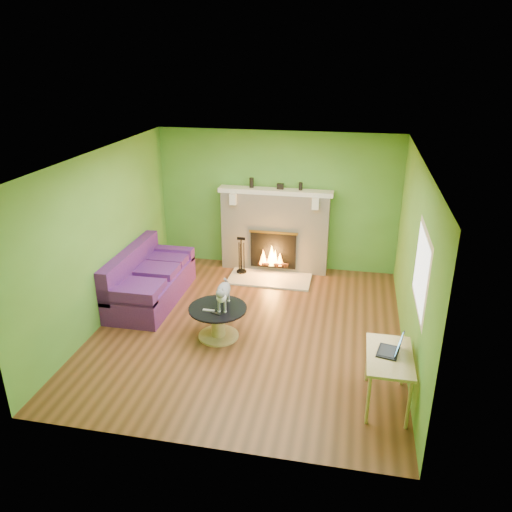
# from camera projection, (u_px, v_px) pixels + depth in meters

# --- Properties ---
(floor) EXTENTS (5.00, 5.00, 0.00)m
(floor) POSITION_uv_depth(u_px,v_px,m) (249.00, 328.00, 7.57)
(floor) COLOR #532F17
(floor) RESTS_ON ground
(ceiling) EXTENTS (5.00, 5.00, 0.00)m
(ceiling) POSITION_uv_depth(u_px,v_px,m) (248.00, 157.00, 6.58)
(ceiling) COLOR white
(ceiling) RESTS_ON wall_back
(wall_back) EXTENTS (5.00, 0.00, 5.00)m
(wall_back) POSITION_uv_depth(u_px,v_px,m) (277.00, 201.00, 9.34)
(wall_back) COLOR #4E882C
(wall_back) RESTS_ON floor
(wall_front) EXTENTS (5.00, 0.00, 5.00)m
(wall_front) POSITION_uv_depth(u_px,v_px,m) (194.00, 342.00, 4.81)
(wall_front) COLOR #4E882C
(wall_front) RESTS_ON floor
(wall_left) EXTENTS (0.00, 5.00, 5.00)m
(wall_left) POSITION_uv_depth(u_px,v_px,m) (103.00, 238.00, 7.49)
(wall_left) COLOR #4E882C
(wall_left) RESTS_ON floor
(wall_right) EXTENTS (0.00, 5.00, 5.00)m
(wall_right) POSITION_uv_depth(u_px,v_px,m) (413.00, 261.00, 6.66)
(wall_right) COLOR #4E882C
(wall_right) RESTS_ON floor
(window_frame) EXTENTS (0.00, 1.20, 1.20)m
(window_frame) POSITION_uv_depth(u_px,v_px,m) (422.00, 271.00, 5.76)
(window_frame) COLOR silver
(window_frame) RESTS_ON wall_right
(window_pane) EXTENTS (0.00, 1.06, 1.06)m
(window_pane) POSITION_uv_depth(u_px,v_px,m) (421.00, 271.00, 5.76)
(window_pane) COLOR white
(window_pane) RESTS_ON wall_right
(fireplace) EXTENTS (2.10, 0.46, 1.58)m
(fireplace) POSITION_uv_depth(u_px,v_px,m) (275.00, 231.00, 9.38)
(fireplace) COLOR beige
(fireplace) RESTS_ON floor
(hearth) EXTENTS (1.50, 0.75, 0.03)m
(hearth) POSITION_uv_depth(u_px,v_px,m) (270.00, 279.00, 9.20)
(hearth) COLOR beige
(hearth) RESTS_ON floor
(mantel) EXTENTS (2.10, 0.28, 0.08)m
(mantel) POSITION_uv_depth(u_px,v_px,m) (275.00, 191.00, 9.07)
(mantel) COLOR silver
(mantel) RESTS_ON fireplace
(sofa) EXTENTS (0.89, 1.97, 0.88)m
(sofa) POSITION_uv_depth(u_px,v_px,m) (148.00, 281.00, 8.33)
(sofa) COLOR #421960
(sofa) RESTS_ON floor
(coffee_table) EXTENTS (0.85, 0.85, 0.48)m
(coffee_table) POSITION_uv_depth(u_px,v_px,m) (218.00, 320.00, 7.25)
(coffee_table) COLOR tan
(coffee_table) RESTS_ON floor
(desk) EXTENTS (0.52, 0.90, 0.67)m
(desk) POSITION_uv_depth(u_px,v_px,m) (389.00, 361.00, 5.75)
(desk) COLOR tan
(desk) RESTS_ON floor
(cat) EXTENTS (0.31, 0.69, 0.42)m
(cat) POSITION_uv_depth(u_px,v_px,m) (224.00, 294.00, 7.13)
(cat) COLOR slate
(cat) RESTS_ON coffee_table
(remote_silver) EXTENTS (0.17, 0.05, 0.02)m
(remote_silver) POSITION_uv_depth(u_px,v_px,m) (209.00, 310.00, 7.08)
(remote_silver) COLOR gray
(remote_silver) RESTS_ON coffee_table
(remote_black) EXTENTS (0.16, 0.09, 0.02)m
(remote_black) POSITION_uv_depth(u_px,v_px,m) (216.00, 313.00, 7.00)
(remote_black) COLOR black
(remote_black) RESTS_ON coffee_table
(laptop) EXTENTS (0.33, 0.36, 0.23)m
(laptop) POSITION_uv_depth(u_px,v_px,m) (389.00, 344.00, 5.72)
(laptop) COLOR black
(laptop) RESTS_ON desk
(fire_tools) EXTENTS (0.19, 0.19, 0.70)m
(fire_tools) POSITION_uv_depth(u_px,v_px,m) (241.00, 255.00, 9.30)
(fire_tools) COLOR black
(fire_tools) RESTS_ON hearth
(mantel_vase_left) EXTENTS (0.08, 0.08, 0.18)m
(mantel_vase_left) POSITION_uv_depth(u_px,v_px,m) (252.00, 183.00, 9.13)
(mantel_vase_left) COLOR black
(mantel_vase_left) RESTS_ON mantel
(mantel_vase_right) EXTENTS (0.07, 0.07, 0.14)m
(mantel_vase_right) POSITION_uv_depth(u_px,v_px,m) (301.00, 186.00, 8.97)
(mantel_vase_right) COLOR black
(mantel_vase_right) RESTS_ON mantel
(mantel_box) EXTENTS (0.12, 0.08, 0.10)m
(mantel_box) POSITION_uv_depth(u_px,v_px,m) (280.00, 186.00, 9.05)
(mantel_box) COLOR black
(mantel_box) RESTS_ON mantel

